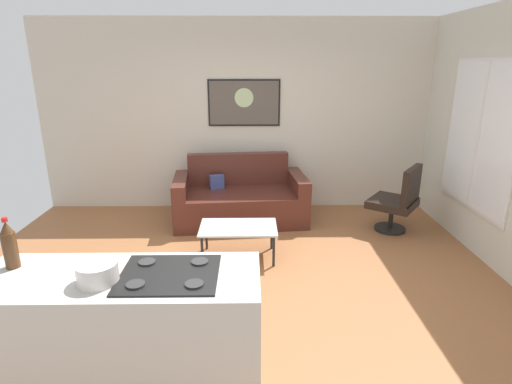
{
  "coord_description": "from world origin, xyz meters",
  "views": [
    {
      "loc": [
        -0.07,
        -3.76,
        2.18
      ],
      "look_at": [
        0.0,
        0.9,
        0.7
      ],
      "focal_mm": 28.73,
      "sensor_mm": 36.0,
      "label": 1
    }
  ],
  "objects": [
    {
      "name": "ground",
      "position": [
        0.0,
        0.0,
        -0.02
      ],
      "size": [
        6.4,
        6.4,
        0.04
      ],
      "primitive_type": "cube",
      "color": "#965E37"
    },
    {
      "name": "back_wall",
      "position": [
        0.0,
        2.42,
        1.4
      ],
      "size": [
        6.4,
        0.05,
        2.8
      ],
      "primitive_type": "cube",
      "color": "beige",
      "rests_on": "ground"
    },
    {
      "name": "couch",
      "position": [
        -0.22,
        1.79,
        0.3
      ],
      "size": [
        1.91,
        1.1,
        0.91
      ],
      "color": "#4E241C",
      "rests_on": "ground"
    },
    {
      "name": "coffee_table",
      "position": [
        -0.21,
        0.58,
        0.35
      ],
      "size": [
        0.88,
        0.54,
        0.39
      ],
      "color": "silver",
      "rests_on": "ground"
    },
    {
      "name": "armchair",
      "position": [
        1.89,
        1.33,
        0.44
      ],
      "size": [
        0.8,
        0.8,
        0.91
      ],
      "color": "black",
      "rests_on": "ground"
    },
    {
      "name": "kitchen_counter",
      "position": [
        -0.88,
        -1.51,
        0.47
      ],
      "size": [
        1.74,
        0.63,
        0.96
      ],
      "color": "silver",
      "rests_on": "ground"
    },
    {
      "name": "soda_bottle",
      "position": [
        -1.58,
        -1.4,
        1.08
      ],
      "size": [
        0.09,
        0.09,
        0.34
      ],
      "color": "#503019",
      "rests_on": "kitchen_counter"
    },
    {
      "name": "mixing_bowl",
      "position": [
        -0.97,
        -1.59,
        0.99
      ],
      "size": [
        0.24,
        0.24,
        0.13
      ],
      "color": "silver",
      "rests_on": "kitchen_counter"
    },
    {
      "name": "wall_painting",
      "position": [
        -0.15,
        2.38,
        1.61
      ],
      "size": [
        1.06,
        0.03,
        0.68
      ],
      "color": "black"
    },
    {
      "name": "window",
      "position": [
        2.59,
        0.9,
        1.36
      ],
      "size": [
        0.03,
        1.47,
        1.74
      ],
      "color": "silver"
    }
  ]
}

